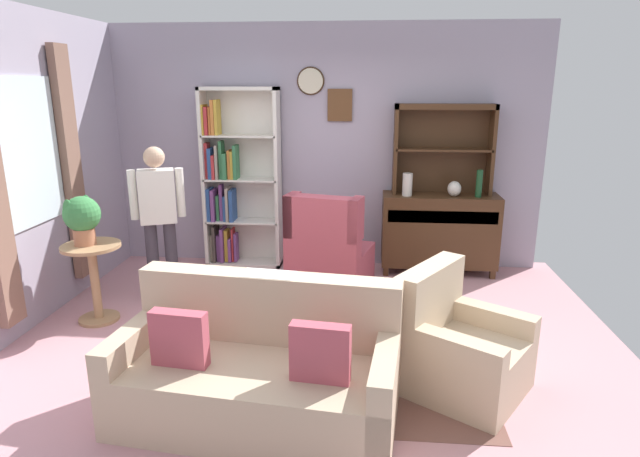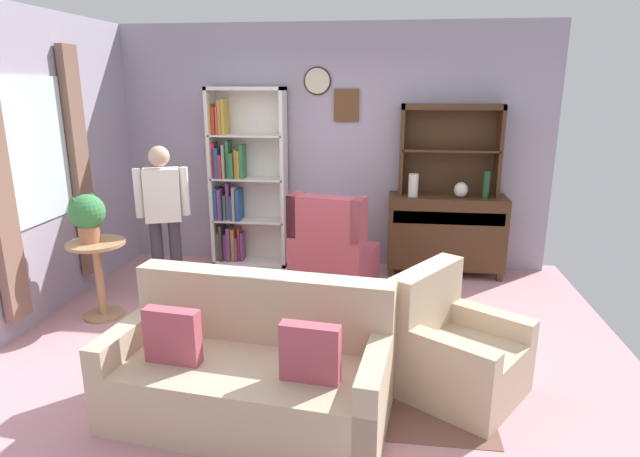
{
  "view_description": "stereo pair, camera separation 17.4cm",
  "coord_description": "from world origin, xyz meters",
  "px_view_note": "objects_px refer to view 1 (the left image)",
  "views": [
    {
      "loc": [
        0.48,
        -4.12,
        2.14
      ],
      "look_at": [
        0.1,
        0.2,
        0.95
      ],
      "focal_mm": 29.84,
      "sensor_mm": 36.0,
      "label": 1
    },
    {
      "loc": [
        0.66,
        -4.1,
        2.14
      ],
      "look_at": [
        0.1,
        0.2,
        0.95
      ],
      "focal_mm": 29.84,
      "sensor_mm": 36.0,
      "label": 2
    }
  ],
  "objects_px": {
    "couch_floral": "(258,373)",
    "armchair_floral": "(459,351)",
    "bookshelf": "(234,183)",
    "wingback_chair": "(329,254)",
    "vase_round": "(454,189)",
    "book_stack": "(310,304)",
    "sideboard": "(439,230)",
    "vase_tall": "(407,184)",
    "sideboard_hutch": "(443,137)",
    "coffee_table": "(297,314)",
    "bottle_wine": "(479,184)",
    "potted_plant_large": "(82,217)",
    "person_reading": "(159,214)",
    "plant_stand": "(94,274)"
  },
  "relations": [
    {
      "from": "sideboard",
      "to": "vase_tall",
      "type": "xyz_separation_m",
      "value": [
        -0.39,
        -0.08,
        0.54
      ]
    },
    {
      "from": "wingback_chair",
      "to": "book_stack",
      "type": "relative_size",
      "value": 4.88
    },
    {
      "from": "armchair_floral",
      "to": "vase_round",
      "type": "bearing_deg",
      "value": 83.2
    },
    {
      "from": "potted_plant_large",
      "to": "armchair_floral",
      "type": "bearing_deg",
      "value": -15.09
    },
    {
      "from": "wingback_chair",
      "to": "coffee_table",
      "type": "height_order",
      "value": "wingback_chair"
    },
    {
      "from": "sideboard",
      "to": "vase_round",
      "type": "height_order",
      "value": "vase_round"
    },
    {
      "from": "sideboard",
      "to": "vase_tall",
      "type": "bearing_deg",
      "value": -168.37
    },
    {
      "from": "vase_round",
      "to": "sideboard",
      "type": "bearing_deg",
      "value": 152.83
    },
    {
      "from": "potted_plant_large",
      "to": "plant_stand",
      "type": "bearing_deg",
      "value": -1.44
    },
    {
      "from": "vase_tall",
      "to": "armchair_floral",
      "type": "bearing_deg",
      "value": -84.46
    },
    {
      "from": "wingback_chair",
      "to": "book_stack",
      "type": "height_order",
      "value": "wingback_chair"
    },
    {
      "from": "potted_plant_large",
      "to": "book_stack",
      "type": "relative_size",
      "value": 2.05
    },
    {
      "from": "sideboard",
      "to": "potted_plant_large",
      "type": "bearing_deg",
      "value": -154.32
    },
    {
      "from": "vase_round",
      "to": "book_stack",
      "type": "relative_size",
      "value": 0.79
    },
    {
      "from": "couch_floral",
      "to": "plant_stand",
      "type": "relative_size",
      "value": 2.56
    },
    {
      "from": "sideboard_hutch",
      "to": "book_stack",
      "type": "distance_m",
      "value": 2.81
    },
    {
      "from": "couch_floral",
      "to": "coffee_table",
      "type": "distance_m",
      "value": 0.85
    },
    {
      "from": "sideboard_hutch",
      "to": "vase_tall",
      "type": "distance_m",
      "value": 0.67
    },
    {
      "from": "sideboard",
      "to": "armchair_floral",
      "type": "bearing_deg",
      "value": -93.64
    },
    {
      "from": "vase_tall",
      "to": "wingback_chair",
      "type": "bearing_deg",
      "value": -146.83
    },
    {
      "from": "book_stack",
      "to": "vase_round",
      "type": "bearing_deg",
      "value": 56.06
    },
    {
      "from": "sideboard",
      "to": "couch_floral",
      "type": "height_order",
      "value": "sideboard"
    },
    {
      "from": "couch_floral",
      "to": "plant_stand",
      "type": "distance_m",
      "value": 2.22
    },
    {
      "from": "bottle_wine",
      "to": "person_reading",
      "type": "height_order",
      "value": "person_reading"
    },
    {
      "from": "bookshelf",
      "to": "vase_round",
      "type": "height_order",
      "value": "bookshelf"
    },
    {
      "from": "sideboard_hutch",
      "to": "coffee_table",
      "type": "distance_m",
      "value": 2.87
    },
    {
      "from": "sideboard",
      "to": "book_stack",
      "type": "xyz_separation_m",
      "value": [
        -1.27,
        -2.14,
        -0.04
      ]
    },
    {
      "from": "wingback_chair",
      "to": "armchair_floral",
      "type": "bearing_deg",
      "value": -59.88
    },
    {
      "from": "sideboard_hutch",
      "to": "potted_plant_large",
      "type": "distance_m",
      "value": 3.81
    },
    {
      "from": "bookshelf",
      "to": "wingback_chair",
      "type": "xyz_separation_m",
      "value": [
        1.17,
        -0.71,
        -0.62
      ]
    },
    {
      "from": "sideboard",
      "to": "wingback_chair",
      "type": "bearing_deg",
      "value": -152.91
    },
    {
      "from": "sideboard",
      "to": "book_stack",
      "type": "relative_size",
      "value": 6.04
    },
    {
      "from": "bottle_wine",
      "to": "plant_stand",
      "type": "height_order",
      "value": "bottle_wine"
    },
    {
      "from": "couch_floral",
      "to": "armchair_floral",
      "type": "height_order",
      "value": "couch_floral"
    },
    {
      "from": "book_stack",
      "to": "couch_floral",
      "type": "bearing_deg",
      "value": -107.81
    },
    {
      "from": "armchair_floral",
      "to": "book_stack",
      "type": "xyz_separation_m",
      "value": [
        -1.11,
        0.33,
        0.18
      ]
    },
    {
      "from": "person_reading",
      "to": "book_stack",
      "type": "height_order",
      "value": "person_reading"
    },
    {
      "from": "bookshelf",
      "to": "armchair_floral",
      "type": "distance_m",
      "value": 3.48
    },
    {
      "from": "potted_plant_large",
      "to": "bookshelf",
      "type": "bearing_deg",
      "value": 60.57
    },
    {
      "from": "bookshelf",
      "to": "armchair_floral",
      "type": "bearing_deg",
      "value": -48.77
    },
    {
      "from": "coffee_table",
      "to": "book_stack",
      "type": "height_order",
      "value": "book_stack"
    },
    {
      "from": "armchair_floral",
      "to": "bookshelf",
      "type": "bearing_deg",
      "value": 131.23
    },
    {
      "from": "person_reading",
      "to": "wingback_chair",
      "type": "bearing_deg",
      "value": 15.89
    },
    {
      "from": "potted_plant_large",
      "to": "person_reading",
      "type": "xyz_separation_m",
      "value": [
        0.49,
        0.52,
        -0.09
      ]
    },
    {
      "from": "sideboard_hutch",
      "to": "couch_floral",
      "type": "relative_size",
      "value": 0.58
    },
    {
      "from": "bottle_wine",
      "to": "wingback_chair",
      "type": "relative_size",
      "value": 0.29
    },
    {
      "from": "wingback_chair",
      "to": "person_reading",
      "type": "relative_size",
      "value": 0.67
    },
    {
      "from": "vase_tall",
      "to": "plant_stand",
      "type": "height_order",
      "value": "vase_tall"
    },
    {
      "from": "bookshelf",
      "to": "vase_round",
      "type": "distance_m",
      "value": 2.53
    },
    {
      "from": "bottle_wine",
      "to": "couch_floral",
      "type": "height_order",
      "value": "bottle_wine"
    }
  ]
}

